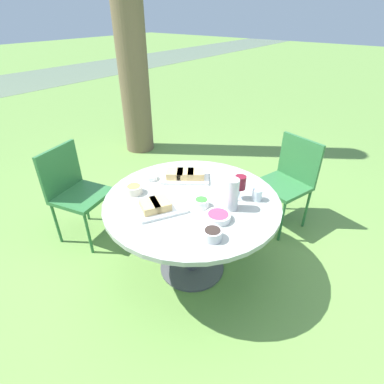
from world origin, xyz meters
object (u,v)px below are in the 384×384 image
at_px(dining_table, 192,210).
at_px(handbag, 210,185).
at_px(chair_near_right, 73,187).
at_px(water_pitcher, 232,194).
at_px(wine_glass, 240,183).
at_px(chair_near_left, 289,177).

relative_size(dining_table, handbag, 3.55).
bearing_deg(chair_near_right, water_pitcher, -76.06).
xyz_separation_m(chair_near_right, handbag, (1.35, -0.58, -0.40)).
distance_m(water_pitcher, wine_glass, 0.15).
bearing_deg(handbag, chair_near_right, 156.87).
height_order(chair_near_left, wine_glass, same).
xyz_separation_m(water_pitcher, wine_glass, (0.15, 0.02, 0.01)).
height_order(chair_near_right, water_pitcher, water_pitcher).
bearing_deg(chair_near_right, wine_glass, -70.43).
relative_size(dining_table, wine_glass, 7.04).
height_order(chair_near_left, chair_near_right, same).
height_order(water_pitcher, wine_glass, water_pitcher).
height_order(dining_table, water_pitcher, water_pitcher).
bearing_deg(water_pitcher, chair_near_right, 103.94).
distance_m(chair_near_right, wine_glass, 1.53).
xyz_separation_m(chair_near_left, wine_glass, (-0.88, 0.06, 0.31)).
relative_size(wine_glass, handbag, 0.50).
bearing_deg(chair_near_right, dining_table, -76.04).
distance_m(dining_table, handbag, 1.30).
xyz_separation_m(dining_table, water_pitcher, (0.07, -0.29, 0.22)).
distance_m(chair_near_left, chair_near_right, 2.02).
height_order(chair_near_right, wine_glass, same).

